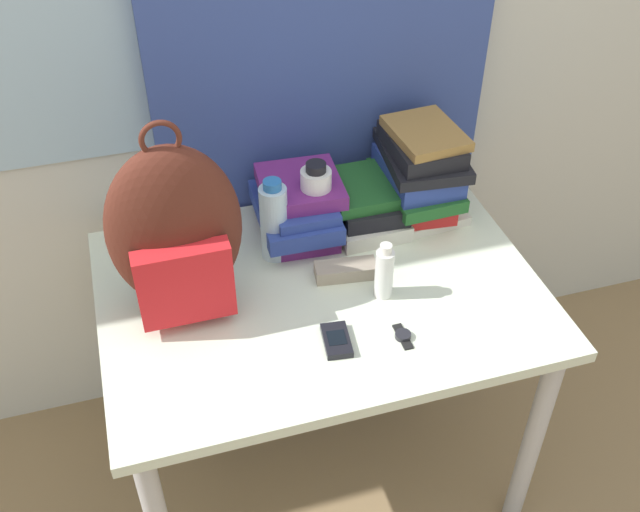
% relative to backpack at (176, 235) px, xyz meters
% --- Properties ---
extents(desk, '(1.05, 0.75, 0.71)m').
position_rel_backpack_xyz_m(desk, '(0.32, -0.04, -0.30)').
color(desk, silver).
rests_on(desk, ground_plane).
extents(backpack, '(0.30, 0.19, 0.48)m').
position_rel_backpack_xyz_m(backpack, '(0.00, 0.00, 0.00)').
color(backpack, '#512319').
rests_on(backpack, desk).
extents(book_stack_left, '(0.22, 0.28, 0.16)m').
position_rel_backpack_xyz_m(book_stack_left, '(0.33, 0.19, -0.13)').
color(book_stack_left, '#6B2370').
rests_on(book_stack_left, desk).
extents(book_stack_center, '(0.21, 0.25, 0.12)m').
position_rel_backpack_xyz_m(book_stack_center, '(0.51, 0.18, -0.15)').
color(book_stack_center, silver).
rests_on(book_stack_center, desk).
extents(book_stack_right, '(0.22, 0.29, 0.26)m').
position_rel_backpack_xyz_m(book_stack_right, '(0.66, 0.19, -0.08)').
color(book_stack_right, silver).
rests_on(book_stack_right, desk).
extents(water_bottle, '(0.07, 0.07, 0.22)m').
position_rel_backpack_xyz_m(water_bottle, '(0.24, 0.11, -0.10)').
color(water_bottle, silver).
rests_on(water_bottle, desk).
extents(sports_bottle, '(0.08, 0.08, 0.23)m').
position_rel_backpack_xyz_m(sports_bottle, '(0.36, 0.15, -0.10)').
color(sports_bottle, white).
rests_on(sports_bottle, desk).
extents(sunscreen_bottle, '(0.04, 0.04, 0.15)m').
position_rel_backpack_xyz_m(sunscreen_bottle, '(0.45, -0.10, -0.14)').
color(sunscreen_bottle, white).
rests_on(sunscreen_bottle, desk).
extents(cell_phone, '(0.07, 0.11, 0.02)m').
position_rel_backpack_xyz_m(cell_phone, '(0.30, -0.22, -0.20)').
color(cell_phone, black).
rests_on(cell_phone, desk).
extents(sunglasses_case, '(0.16, 0.08, 0.04)m').
position_rel_backpack_xyz_m(sunglasses_case, '(0.39, -0.02, -0.19)').
color(sunglasses_case, gray).
rests_on(sunglasses_case, desk).
extents(wristwatch, '(0.04, 0.08, 0.01)m').
position_rel_backpack_xyz_m(wristwatch, '(0.45, -0.25, -0.20)').
color(wristwatch, black).
rests_on(wristwatch, desk).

